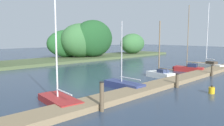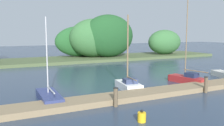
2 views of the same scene
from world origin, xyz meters
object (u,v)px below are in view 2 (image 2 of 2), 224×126
sailboat_2 (49,96)px  mooring_piling_3 (206,85)px  sailboat_3 (128,84)px  mooring_piling_2 (116,97)px  channel_buoy_0 (142,117)px  sailboat_4 (186,78)px

sailboat_2 → mooring_piling_3: bearing=-104.3°
sailboat_3 → mooring_piling_3: size_ratio=4.80×
sailboat_3 → mooring_piling_2: bearing=148.8°
sailboat_2 → mooring_piling_2: size_ratio=4.66×
channel_buoy_0 → sailboat_2: bearing=120.1°
sailboat_3 → mooring_piling_3: sailboat_3 is taller
sailboat_4 → mooring_piling_2: size_ratio=6.78×
mooring_piling_2 → mooring_piling_3: 7.24m
mooring_piling_2 → sailboat_4: bearing=21.0°
sailboat_3 → mooring_piling_3: 5.58m
mooring_piling_3 → sailboat_3: bearing=142.5°
mooring_piling_3 → channel_buoy_0: size_ratio=1.90×
mooring_piling_2 → mooring_piling_3: size_ratio=0.97×
sailboat_2 → sailboat_3: 6.08m
sailboat_3 → sailboat_4: size_ratio=0.73×
sailboat_2 → mooring_piling_3: (10.48, -2.87, 0.29)m
sailboat_4 → channel_buoy_0: (-8.40, -5.93, -0.17)m
sailboat_2 → mooring_piling_3: 10.87m
sailboat_2 → mooring_piling_2: bearing=-131.1°
sailboat_4 → channel_buoy_0: sailboat_4 is taller
sailboat_2 → sailboat_4: size_ratio=0.69×
mooring_piling_3 → channel_buoy_0: mooring_piling_3 is taller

